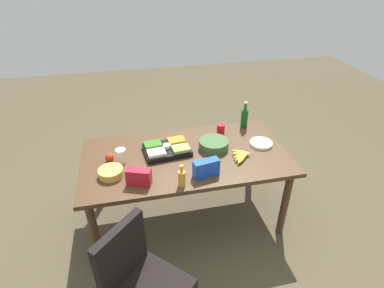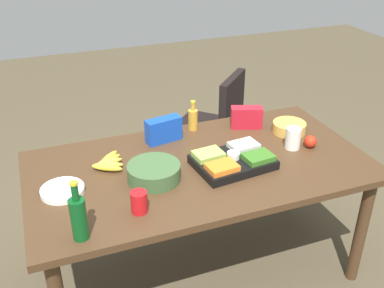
{
  "view_description": "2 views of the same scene",
  "coord_description": "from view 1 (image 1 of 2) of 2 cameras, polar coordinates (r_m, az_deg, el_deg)",
  "views": [
    {
      "loc": [
        0.46,
        2.33,
        2.39
      ],
      "look_at": [
        -0.07,
        -0.06,
        0.86
      ],
      "focal_mm": 28.77,
      "sensor_mm": 36.0,
      "label": 1
    },
    {
      "loc": [
        -0.81,
        -2.01,
        2.09
      ],
      "look_at": [
        -0.02,
        0.07,
        0.88
      ],
      "focal_mm": 42.03,
      "sensor_mm": 36.0,
      "label": 2
    }
  ],
  "objects": [
    {
      "name": "dressing_bottle",
      "position": [
        2.47,
        -1.91,
        -6.29
      ],
      "size": [
        0.08,
        0.08,
        0.2
      ],
      "color": "gold",
      "rests_on": "conference_table"
    },
    {
      "name": "chip_bowl",
      "position": [
        2.69,
        -14.81,
        -5.12
      ],
      "size": [
        0.21,
        0.21,
        0.07
      ],
      "primitive_type": "cylinder",
      "rotation": [
        0.0,
        0.0,
        0.02
      ],
      "color": "gold",
      "rests_on": "conference_table"
    },
    {
      "name": "chip_bag_red",
      "position": [
        2.53,
        -9.84,
        -6.02
      ],
      "size": [
        0.22,
        0.14,
        0.14
      ],
      "primitive_type": "cube",
      "rotation": [
        0.0,
        0.0,
        -0.35
      ],
      "color": "red",
      "rests_on": "conference_table"
    },
    {
      "name": "mayo_jar",
      "position": [
        2.82,
        -13.01,
        -2.12
      ],
      "size": [
        0.11,
        0.11,
        0.13
      ],
      "primitive_type": "cylinder",
      "rotation": [
        0.0,
        0.0,
        0.21
      ],
      "color": "white",
      "rests_on": "conference_table"
    },
    {
      "name": "ground_plane",
      "position": [
        3.37,
        -1.02,
        -13.14
      ],
      "size": [
        10.0,
        10.0,
        0.0
      ],
      "primitive_type": "plane",
      "color": "brown"
    },
    {
      "name": "apple_red",
      "position": [
        2.86,
        -15.04,
        -2.47
      ],
      "size": [
        0.08,
        0.08,
        0.08
      ],
      "primitive_type": "sphere",
      "rotation": [
        0.0,
        0.0,
        -0.01
      ],
      "color": "#B72713",
      "rests_on": "conference_table"
    },
    {
      "name": "red_solo_cup",
      "position": [
        3.19,
        5.35,
        2.72
      ],
      "size": [
        0.09,
        0.09,
        0.11
      ],
      "primitive_type": "cylinder",
      "rotation": [
        0.0,
        0.0,
        -0.2
      ],
      "color": "red",
      "rests_on": "conference_table"
    },
    {
      "name": "conference_table",
      "position": [
        2.92,
        -1.15,
        -3.4
      ],
      "size": [
        1.91,
        1.01,
        0.78
      ],
      "color": "#462F1C",
      "rests_on": "ground"
    },
    {
      "name": "veggie_tray",
      "position": [
        2.9,
        -4.67,
        -0.94
      ],
      "size": [
        0.45,
        0.34,
        0.09
      ],
      "color": "black",
      "rests_on": "conference_table"
    },
    {
      "name": "paper_plate_stack",
      "position": [
        3.09,
        12.66,
        0.11
      ],
      "size": [
        0.24,
        0.24,
        0.03
      ],
      "primitive_type": "cylinder",
      "rotation": [
        0.0,
        0.0,
        -0.12
      ],
      "color": "white",
      "rests_on": "conference_table"
    },
    {
      "name": "wine_bottle",
      "position": [
        3.33,
        9.69,
        4.83
      ],
      "size": [
        0.08,
        0.08,
        0.29
      ],
      "color": "#0D4B1C",
      "rests_on": "conference_table"
    },
    {
      "name": "salad_bowl",
      "position": [
        2.95,
        4.05,
        -0.07
      ],
      "size": [
        0.35,
        0.35,
        0.09
      ],
      "primitive_type": "cylinder",
      "rotation": [
        0.0,
        0.0,
        -0.27
      ],
      "color": "#3C5C33",
      "rests_on": "conference_table"
    },
    {
      "name": "banana_bunch",
      "position": [
        2.85,
        9.16,
        -2.13
      ],
      "size": [
        0.19,
        0.23,
        0.04
      ],
      "color": "yellow",
      "rests_on": "conference_table"
    },
    {
      "name": "chip_bag_blue",
      "position": [
        2.58,
        2.64,
        -4.48
      ],
      "size": [
        0.23,
        0.12,
        0.15
      ],
      "primitive_type": "cube",
      "rotation": [
        0.0,
        0.0,
        0.18
      ],
      "color": "blue",
      "rests_on": "conference_table"
    }
  ]
}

